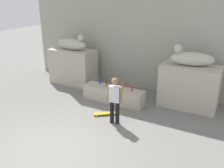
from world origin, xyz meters
TOP-DOWN VIEW (x-y plane):
  - ground_plane at (0.00, 0.00)m, footprint 40.00×40.00m
  - facade_wall at (0.00, 5.98)m, footprint 11.07×0.60m
  - pedestal_left at (-2.78, 4.76)m, footprint 2.19×1.12m
  - pedestal_right at (2.78, 4.76)m, footprint 2.19×1.12m
  - statue_reclining_left at (-2.75, 4.76)m, footprint 1.62×0.61m
  - statue_reclining_right at (2.75, 4.75)m, footprint 1.68×0.90m
  - ledge_block at (0.00, 3.75)m, footprint 2.57×0.67m
  - skater at (0.89, 2.19)m, footprint 0.54×0.24m
  - skateboard at (0.27, 2.54)m, footprint 0.75×0.65m
  - bottle_brown at (-0.30, 3.74)m, footprint 0.06×0.06m
  - bottle_orange at (0.35, 3.86)m, footprint 0.07×0.07m
  - bottle_red at (0.81, 3.79)m, footprint 0.06×0.06m
  - bottle_blue at (-0.77, 3.94)m, footprint 0.08×0.08m

SIDE VIEW (x-z plane):
  - ground_plane at x=0.00m, z-range 0.00..0.00m
  - skateboard at x=0.27m, z-range 0.02..0.10m
  - ledge_block at x=0.00m, z-range 0.00..0.60m
  - bottle_red at x=0.81m, z-range 0.58..0.86m
  - bottle_blue at x=-0.77m, z-range 0.58..0.89m
  - bottle_orange at x=0.35m, z-range 0.58..0.90m
  - bottle_brown at x=-0.30m, z-range 0.58..0.91m
  - pedestal_left at x=-2.78m, z-range 0.00..1.69m
  - pedestal_right at x=2.78m, z-range 0.00..1.69m
  - skater at x=0.89m, z-range 0.09..1.76m
  - statue_reclining_left at x=-2.75m, z-range 1.58..2.36m
  - statue_reclining_right at x=2.75m, z-range 1.58..2.36m
  - facade_wall at x=0.00m, z-range 0.00..6.99m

